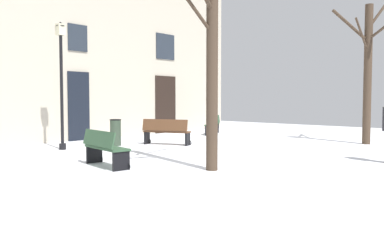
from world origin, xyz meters
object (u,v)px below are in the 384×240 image
at_px(litter_bin, 116,132).
at_px(bench_back_to_back_left, 213,124).
at_px(tree_right_of_center, 368,68).
at_px(tree_foreground, 212,42).
at_px(bench_back_to_back_right, 166,131).
at_px(bench_by_litter_bin, 105,148).
at_px(streetlamp, 61,72).

bearing_deg(litter_bin, bench_back_to_back_left, 2.20).
bearing_deg(bench_back_to_back_left, tree_right_of_center, 66.52).
height_order(tree_foreground, litter_bin, tree_foreground).
bearing_deg(tree_right_of_center, litter_bin, 134.71).
bearing_deg(bench_back_to_back_right, tree_right_of_center, -157.64).
height_order(bench_back_to_back_left, bench_by_litter_bin, bench_by_litter_bin).
height_order(tree_right_of_center, streetlamp, tree_right_of_center).
height_order(tree_foreground, streetlamp, tree_foreground).
relative_size(streetlamp, bench_by_litter_bin, 2.54).
bearing_deg(bench_by_litter_bin, tree_right_of_center, -99.29).
xyz_separation_m(tree_right_of_center, bench_back_to_back_left, (-0.55, 6.63, -2.30)).
bearing_deg(tree_foreground, tree_right_of_center, -6.45).
distance_m(tree_right_of_center, bench_back_to_back_left, 7.04).
relative_size(bench_back_to_back_left, bench_by_litter_bin, 1.08).
bearing_deg(tree_foreground, bench_back_to_back_right, 56.83).
distance_m(tree_right_of_center, litter_bin, 9.31).
relative_size(streetlamp, litter_bin, 4.41).
relative_size(tree_foreground, tree_right_of_center, 1.02).
xyz_separation_m(litter_bin, bench_back_to_back_right, (1.34, -1.17, 0.02)).
height_order(tree_right_of_center, bench_back_to_back_left, tree_right_of_center).
xyz_separation_m(tree_foreground, litter_bin, (1.51, 5.52, -2.47)).
height_order(streetlamp, bench_back_to_back_right, streetlamp).
bearing_deg(bench_back_to_back_left, streetlamp, -29.66).
xyz_separation_m(tree_right_of_center, streetlamp, (-8.16, 6.82, -0.27)).
height_order(tree_foreground, tree_right_of_center, tree_foreground).
height_order(tree_foreground, bench_back_to_back_left, tree_foreground).
bearing_deg(bench_by_litter_bin, bench_back_to_back_right, -53.73).
relative_size(bench_back_to_back_left, bench_back_to_back_right, 0.98).
distance_m(tree_right_of_center, streetlamp, 10.64).
height_order(tree_right_of_center, bench_by_litter_bin, tree_right_of_center).
bearing_deg(streetlamp, tree_right_of_center, -39.89).
bearing_deg(streetlamp, litter_bin, -12.72).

